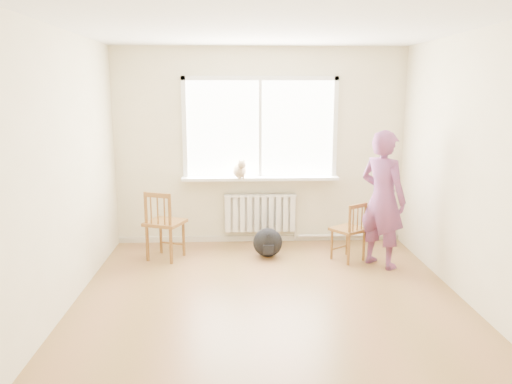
{
  "coord_description": "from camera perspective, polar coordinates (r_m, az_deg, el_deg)",
  "views": [
    {
      "loc": [
        -0.34,
        -4.62,
        2.11
      ],
      "look_at": [
        -0.1,
        1.2,
        0.93
      ],
      "focal_mm": 35.0,
      "sensor_mm": 36.0,
      "label": 1
    }
  ],
  "objects": [
    {
      "name": "chair_right",
      "position": [
        6.39,
        10.78,
        -4.45
      ],
      "size": [
        0.51,
        0.51,
        0.76
      ],
      "rotation": [
        0.0,
        0.0,
        3.75
      ],
      "color": "brown",
      "rests_on": "floor"
    },
    {
      "name": "cat",
      "position": [
        6.76,
        -1.85,
        2.54
      ],
      "size": [
        0.23,
        0.41,
        0.28
      ],
      "rotation": [
        0.0,
        0.0,
        0.21
      ],
      "color": "beige",
      "rests_on": "windowsill"
    },
    {
      "name": "backpack",
      "position": [
        6.48,
        1.35,
        -5.79
      ],
      "size": [
        0.44,
        0.37,
        0.38
      ],
      "primitive_type": "ellipsoid",
      "rotation": [
        0.0,
        0.0,
        0.25
      ],
      "color": "black",
      "rests_on": "floor"
    },
    {
      "name": "chair_left",
      "position": [
        6.41,
        -10.56,
        -3.75
      ],
      "size": [
        0.56,
        0.55,
        0.89
      ],
      "rotation": [
        0.0,
        0.0,
        2.76
      ],
      "color": "brown",
      "rests_on": "floor"
    },
    {
      "name": "person",
      "position": [
        6.18,
        14.27,
        -0.81
      ],
      "size": [
        0.69,
        0.72,
        1.67
      ],
      "primitive_type": "imported",
      "rotation": [
        0.0,
        0.0,
        2.25
      ],
      "color": "#AD3969",
      "rests_on": "floor"
    },
    {
      "name": "windowsill",
      "position": [
        6.87,
        0.5,
        1.58
      ],
      "size": [
        2.15,
        0.22,
        0.04
      ],
      "primitive_type": "cube",
      "color": "white",
      "rests_on": "back_wall"
    },
    {
      "name": "window",
      "position": [
        6.87,
        0.47,
        7.73
      ],
      "size": [
        2.12,
        0.05,
        1.42
      ],
      "color": "white",
      "rests_on": "back_wall"
    },
    {
      "name": "baseboard",
      "position": [
        7.17,
        0.45,
        -5.31
      ],
      "size": [
        4.0,
        0.03,
        0.08
      ],
      "primitive_type": "cube",
      "color": "beige",
      "rests_on": "ground"
    },
    {
      "name": "heating_pipe",
      "position": [
        7.29,
        10.37,
        -4.9
      ],
      "size": [
        1.4,
        0.04,
        0.04
      ],
      "primitive_type": "cylinder",
      "rotation": [
        0.0,
        1.57,
        0.0
      ],
      "color": "silver",
      "rests_on": "back_wall"
    },
    {
      "name": "back_wall",
      "position": [
        6.92,
        0.46,
        5.16
      ],
      "size": [
        4.0,
        0.01,
        2.7
      ],
      "primitive_type": "cube",
      "color": "beige",
      "rests_on": "ground"
    },
    {
      "name": "radiator",
      "position": [
        6.99,
        0.49,
        -2.35
      ],
      "size": [
        1.0,
        0.12,
        0.55
      ],
      "color": "white",
      "rests_on": "back_wall"
    },
    {
      "name": "floor",
      "position": [
        5.1,
        1.71,
        -13.02
      ],
      "size": [
        4.5,
        4.5,
        0.0
      ],
      "primitive_type": "plane",
      "color": "olive",
      "rests_on": "ground"
    },
    {
      "name": "ceiling",
      "position": [
        4.67,
        1.92,
        18.7
      ],
      "size": [
        4.5,
        4.5,
        0.0
      ],
      "primitive_type": "plane",
      "rotation": [
        3.14,
        0.0,
        0.0
      ],
      "color": "white",
      "rests_on": "back_wall"
    }
  ]
}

